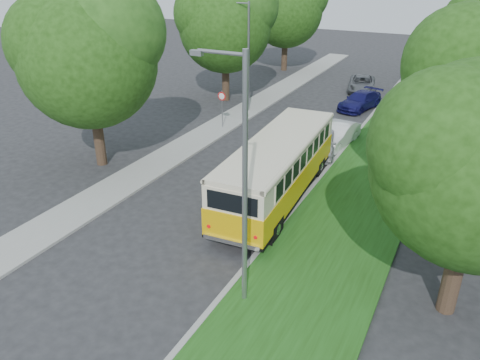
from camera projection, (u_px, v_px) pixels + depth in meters
The scene contains 13 objects.
ground at pixel (177, 232), 18.95m from camera, with size 120.00×120.00×0.00m, color #252528.
curb at pixel (303, 198), 21.47m from camera, with size 0.20×70.00×0.15m, color gray.
grass_verge at pixel (354, 210), 20.51m from camera, with size 4.50×70.00×0.13m, color #1E4612.
sidewalk at pixel (154, 165), 24.91m from camera, with size 2.20×70.00×0.12m, color gray.
treeline at pixel (372, 30), 29.58m from camera, with size 24.27×41.91×9.46m.
lamppost_near at pixel (242, 179), 13.33m from camera, with size 1.71×0.16×8.00m.
lamppost_far at pixel (247, 54), 31.97m from camera, with size 1.71×0.16×7.50m.
warning_sign at pixel (222, 103), 29.68m from camera, with size 0.56×0.10×2.50m.
vintage_bus at pixel (278, 170), 20.88m from camera, with size 2.56×9.95×2.96m, color #EAB207, non-canonical shape.
car_silver at pixel (322, 143), 26.23m from camera, with size 1.57×3.90×1.33m, color #ADADB2.
car_white at pixel (337, 135), 27.42m from camera, with size 1.40×4.02×1.32m, color white.
car_blue at pixel (360, 101), 34.05m from camera, with size 1.74×4.29×1.24m, color #141356.
car_grey at pixel (362, 84), 38.59m from camera, with size 2.06×4.48×1.24m, color #5A5D62.
Camera 1 is at (9.61, -13.27, 10.08)m, focal length 35.00 mm.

